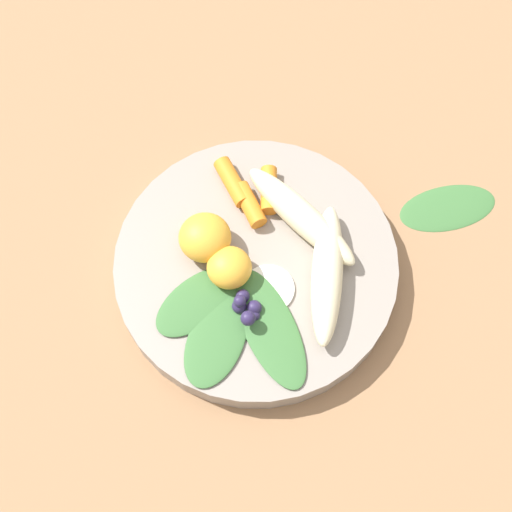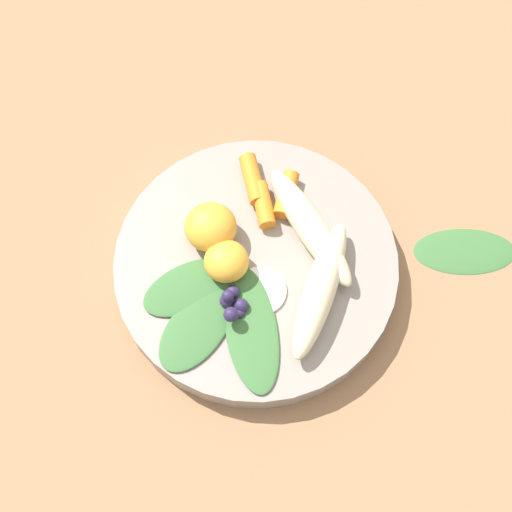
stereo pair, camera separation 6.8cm
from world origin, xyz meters
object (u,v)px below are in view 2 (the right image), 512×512
Objects in this scene: banana_peeled_left at (310,227)px; banana_peeled_right at (320,289)px; bowl at (256,266)px; kale_leaf_stray at (465,251)px; orange_segment_near at (226,261)px.

banana_peeled_right is (0.04, -0.05, 0.00)m from banana_peeled_left.
bowl is 0.22m from kale_leaf_stray.
kale_leaf_stray is at bearing 37.20° from bowl.
banana_peeled_right is at bearing 13.68° from orange_segment_near.
banana_peeled_left is at bearing 177.11° from kale_leaf_stray.
orange_segment_near is (-0.02, -0.02, 0.03)m from bowl.
orange_segment_near is at bearing 85.60° from banana_peeled_left.
banana_peeled_left reaches higher than bowl.
bowl is at bearing -174.52° from kale_leaf_stray.
orange_segment_near is at bearing 91.59° from banana_peeled_right.
kale_leaf_stray is at bearing -50.01° from banana_peeled_right.
bowl is 0.04m from orange_segment_near.
kale_leaf_stray is at bearing -121.82° from banana_peeled_left.
banana_peeled_left is 0.07m from banana_peeled_right.
banana_peeled_left is 0.17m from kale_leaf_stray.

